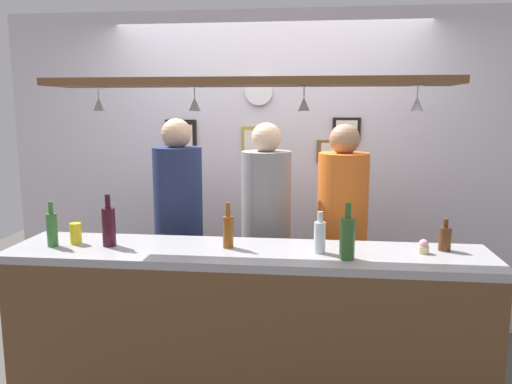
% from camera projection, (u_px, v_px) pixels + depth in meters
% --- Properties ---
extents(back_wall, '(4.40, 0.06, 2.60)m').
position_uv_depth(back_wall, '(270.00, 172.00, 4.21)').
color(back_wall, silver).
rests_on(back_wall, ground_plane).
extents(bar_counter, '(2.70, 0.55, 1.04)m').
position_uv_depth(bar_counter, '(243.00, 319.00, 2.73)').
color(bar_counter, '#99999E').
rests_on(bar_counter, ground_plane).
extents(overhead_glass_rack, '(2.20, 0.36, 0.04)m').
position_uv_depth(overhead_glass_rack, '(247.00, 82.00, 2.73)').
color(overhead_glass_rack, brown).
extents(hanging_wineglass_far_left, '(0.07, 0.07, 0.13)m').
position_uv_depth(hanging_wineglass_far_left, '(99.00, 103.00, 2.91)').
color(hanging_wineglass_far_left, silver).
rests_on(hanging_wineglass_far_left, overhead_glass_rack).
extents(hanging_wineglass_left, '(0.07, 0.07, 0.13)m').
position_uv_depth(hanging_wineglass_left, '(195.00, 103.00, 2.81)').
color(hanging_wineglass_left, silver).
rests_on(hanging_wineglass_left, overhead_glass_rack).
extents(hanging_wineglass_center_left, '(0.07, 0.07, 0.13)m').
position_uv_depth(hanging_wineglass_center_left, '(304.00, 103.00, 2.75)').
color(hanging_wineglass_center_left, silver).
rests_on(hanging_wineglass_center_left, overhead_glass_rack).
extents(hanging_wineglass_center, '(0.07, 0.07, 0.13)m').
position_uv_depth(hanging_wineglass_center, '(417.00, 103.00, 2.59)').
color(hanging_wineglass_center, silver).
rests_on(hanging_wineglass_center, overhead_glass_rack).
extents(person_left_navy_shirt, '(0.34, 0.34, 1.76)m').
position_uv_depth(person_left_navy_shirt, '(179.00, 218.00, 3.57)').
color(person_left_navy_shirt, '#2D334C').
rests_on(person_left_navy_shirt, ground_plane).
extents(person_middle_grey_shirt, '(0.34, 0.34, 1.73)m').
position_uv_depth(person_middle_grey_shirt, '(266.00, 222.00, 3.50)').
color(person_middle_grey_shirt, '#2D334C').
rests_on(person_middle_grey_shirt, ground_plane).
extents(person_right_orange_shirt, '(0.34, 0.34, 1.73)m').
position_uv_depth(person_right_orange_shirt, '(342.00, 225.00, 3.44)').
color(person_right_orange_shirt, '#2D334C').
rests_on(person_right_orange_shirt, ground_plane).
extents(bottle_champagne_green, '(0.08, 0.08, 0.30)m').
position_uv_depth(bottle_champagne_green, '(347.00, 237.00, 2.64)').
color(bottle_champagne_green, '#2D5623').
rests_on(bottle_champagne_green, bar_counter).
extents(bottle_wine_dark_red, '(0.08, 0.08, 0.30)m').
position_uv_depth(bottle_wine_dark_red, '(109.00, 226.00, 2.90)').
color(bottle_wine_dark_red, '#380F19').
rests_on(bottle_wine_dark_red, bar_counter).
extents(bottle_beer_green_import, '(0.06, 0.06, 0.26)m').
position_uv_depth(bottle_beer_green_import, '(52.00, 229.00, 2.89)').
color(bottle_beer_green_import, '#336B2D').
rests_on(bottle_beer_green_import, bar_counter).
extents(bottle_beer_brown_stubby, '(0.07, 0.07, 0.18)m').
position_uv_depth(bottle_beer_brown_stubby, '(445.00, 238.00, 2.81)').
color(bottle_beer_brown_stubby, '#512D14').
rests_on(bottle_beer_brown_stubby, bar_counter).
extents(bottle_soda_clear, '(0.06, 0.06, 0.23)m').
position_uv_depth(bottle_soda_clear, '(320.00, 236.00, 2.76)').
color(bottle_soda_clear, silver).
rests_on(bottle_soda_clear, bar_counter).
extents(bottle_beer_amber_tall, '(0.06, 0.06, 0.26)m').
position_uv_depth(bottle_beer_amber_tall, '(228.00, 230.00, 2.86)').
color(bottle_beer_amber_tall, brown).
rests_on(bottle_beer_amber_tall, bar_counter).
extents(drink_can, '(0.07, 0.07, 0.12)m').
position_uv_depth(drink_can, '(76.00, 233.00, 2.95)').
color(drink_can, yellow).
rests_on(drink_can, bar_counter).
extents(cupcake, '(0.06, 0.06, 0.08)m').
position_uv_depth(cupcake, '(423.00, 247.00, 2.76)').
color(cupcake, beige).
rests_on(cupcake, bar_counter).
extents(picture_frame_caricature, '(0.26, 0.02, 0.34)m').
position_uv_depth(picture_frame_caricature, '(181.00, 140.00, 4.21)').
color(picture_frame_caricature, black).
rests_on(picture_frame_caricature, back_wall).
extents(picture_frame_upper_small, '(0.22, 0.02, 0.18)m').
position_uv_depth(picture_frame_upper_small, '(347.00, 129.00, 4.04)').
color(picture_frame_upper_small, black).
rests_on(picture_frame_upper_small, back_wall).
extents(picture_frame_lower_pair, '(0.30, 0.02, 0.18)m').
position_uv_depth(picture_frame_lower_pair, '(335.00, 151.00, 4.08)').
color(picture_frame_lower_pair, brown).
rests_on(picture_frame_lower_pair, back_wall).
extents(picture_frame_crest, '(0.18, 0.02, 0.26)m').
position_uv_depth(picture_frame_crest, '(253.00, 142.00, 4.14)').
color(picture_frame_crest, '#B29338').
rests_on(picture_frame_crest, back_wall).
extents(wall_clock, '(0.22, 0.03, 0.22)m').
position_uv_depth(wall_clock, '(259.00, 91.00, 4.06)').
color(wall_clock, white).
rests_on(wall_clock, back_wall).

